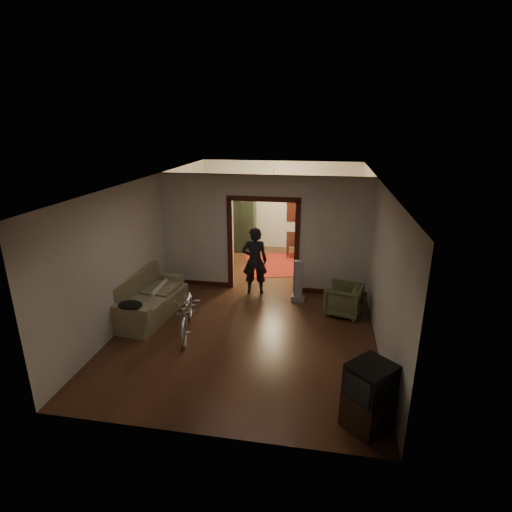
% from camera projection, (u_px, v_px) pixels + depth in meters
% --- Properties ---
extents(floor, '(5.00, 8.50, 0.01)m').
position_uv_depth(floor, '(258.00, 301.00, 9.26)').
color(floor, '#371D11').
rests_on(floor, ground).
extents(ceiling, '(5.00, 8.50, 0.01)m').
position_uv_depth(ceiling, '(258.00, 179.00, 8.36)').
color(ceiling, white).
rests_on(ceiling, floor).
extents(wall_back, '(5.00, 0.02, 2.80)m').
position_uv_depth(wall_back, '(280.00, 205.00, 12.78)').
color(wall_back, beige).
rests_on(wall_back, floor).
extents(wall_left, '(0.02, 8.50, 2.80)m').
position_uv_depth(wall_left, '(152.00, 238.00, 9.22)').
color(wall_left, beige).
rests_on(wall_left, floor).
extents(wall_right, '(0.02, 8.50, 2.80)m').
position_uv_depth(wall_right, '(375.00, 249.00, 8.40)').
color(wall_right, beige).
rests_on(wall_right, floor).
extents(partition_wall, '(5.00, 0.14, 2.80)m').
position_uv_depth(partition_wall, '(264.00, 234.00, 9.51)').
color(partition_wall, beige).
rests_on(partition_wall, floor).
extents(door_casing, '(1.74, 0.20, 2.32)m').
position_uv_depth(door_casing, '(263.00, 246.00, 9.61)').
color(door_casing, '#37120C').
rests_on(door_casing, floor).
extents(far_window, '(0.98, 0.06, 1.28)m').
position_uv_depth(far_window, '(302.00, 202.00, 12.58)').
color(far_window, black).
rests_on(far_window, wall_back).
extents(chandelier, '(0.24, 0.24, 0.24)m').
position_uv_depth(chandelier, '(274.00, 184.00, 10.84)').
color(chandelier, '#FFE0A5').
rests_on(chandelier, ceiling).
extents(light_switch, '(0.08, 0.01, 0.12)m').
position_uv_depth(light_switch, '(307.00, 243.00, 9.32)').
color(light_switch, silver).
rests_on(light_switch, partition_wall).
extents(sofa, '(1.08, 2.03, 0.89)m').
position_uv_depth(sofa, '(149.00, 296.00, 8.42)').
color(sofa, '#77714F').
rests_on(sofa, floor).
extents(rolled_paper, '(0.10, 0.83, 0.10)m').
position_uv_depth(rolled_paper, '(159.00, 288.00, 8.66)').
color(rolled_paper, beige).
rests_on(rolled_paper, sofa).
extents(jacket, '(0.47, 0.35, 0.14)m').
position_uv_depth(jacket, '(130.00, 305.00, 7.49)').
color(jacket, black).
rests_on(jacket, sofa).
extents(bicycle, '(0.98, 1.78, 0.89)m').
position_uv_depth(bicycle, '(187.00, 311.00, 7.78)').
color(bicycle, silver).
rests_on(bicycle, floor).
extents(armchair, '(0.89, 0.88, 0.66)m').
position_uv_depth(armchair, '(344.00, 300.00, 8.54)').
color(armchair, brown).
rests_on(armchair, floor).
extents(tv_stand, '(0.76, 0.77, 0.52)m').
position_uv_depth(tv_stand, '(368.00, 410.00, 5.37)').
color(tv_stand, black).
rests_on(tv_stand, floor).
extents(crt_tv, '(0.75, 0.75, 0.48)m').
position_uv_depth(crt_tv, '(371.00, 381.00, 5.23)').
color(crt_tv, black).
rests_on(crt_tv, tv_stand).
extents(vacuum, '(0.31, 0.25, 0.97)m').
position_uv_depth(vacuum, '(298.00, 281.00, 9.14)').
color(vacuum, gray).
rests_on(vacuum, floor).
extents(person, '(0.65, 0.49, 1.64)m').
position_uv_depth(person, '(255.00, 261.00, 9.46)').
color(person, black).
rests_on(person, floor).
extents(oriental_rug, '(2.07, 2.40, 0.02)m').
position_uv_depth(oriental_rug, '(275.00, 264.00, 11.61)').
color(oriental_rug, maroon).
rests_on(oriental_rug, floor).
extents(locker, '(0.98, 0.58, 1.90)m').
position_uv_depth(locker, '(241.00, 222.00, 12.59)').
color(locker, '#23331E').
rests_on(locker, floor).
extents(globe, '(0.27, 0.27, 0.27)m').
position_uv_depth(globe, '(240.00, 190.00, 12.27)').
color(globe, '#1E5972').
rests_on(globe, locker).
extents(desk, '(1.12, 0.74, 0.78)m').
position_uv_depth(desk, '(317.00, 243.00, 12.34)').
color(desk, black).
rests_on(desk, floor).
extents(desk_chair, '(0.39, 0.39, 0.86)m').
position_uv_depth(desk_chair, '(293.00, 244.00, 12.06)').
color(desk_chair, black).
rests_on(desk_chair, floor).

